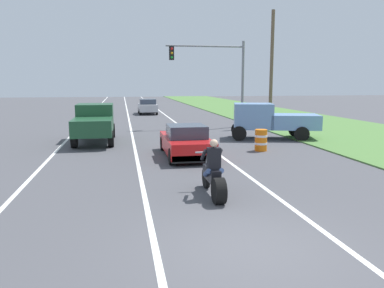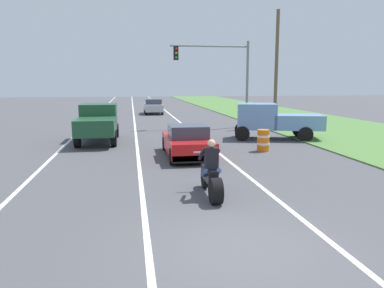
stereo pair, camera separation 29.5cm
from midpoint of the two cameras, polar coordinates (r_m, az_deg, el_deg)
The scene contains 13 objects.
ground_plane at distance 7.65m, azimuth 7.55°, elevation -15.11°, with size 160.00×160.00×0.00m, color #4C4C51.
lane_stripe_left_solid at distance 26.99m, azimuth -17.14°, elevation 2.11°, with size 0.14×120.00×0.01m, color white.
lane_stripe_right_solid at distance 27.10m, azimuth -1.84°, elevation 2.54°, with size 0.14×120.00×0.01m, color white.
lane_stripe_centre_dashed at distance 26.80m, azimuth -9.47°, elevation 2.35°, with size 0.14×120.00×0.01m, color white.
grass_verge_right at distance 30.29m, azimuth 17.48°, elevation 2.87°, with size 10.00×120.00×0.06m, color #517F3D.
motorcycle_with_rider at distance 10.50m, azimuth 2.45°, elevation -4.84°, with size 0.70×2.21×1.62m.
sports_car_red at distance 16.25m, azimuth -1.43°, elevation 0.31°, with size 1.84×4.30×1.37m.
pickup_truck_left_lane_dark_green at distance 20.76m, azimuth -14.80°, elevation 3.27°, with size 2.02×4.80×1.98m.
pickup_truck_right_shoulder_light_blue at distance 21.80m, azimuth 11.19°, elevation 3.67°, with size 5.14×3.14×1.98m.
traffic_light_mast_near at distance 27.07m, azimuth 3.69°, elevation 11.12°, with size 5.55×0.34×6.00m.
utility_pole_roadside at distance 27.99m, azimuth 11.51°, elevation 10.89°, with size 0.24×0.24×8.12m, color brown.
construction_barrel_nearest at distance 17.87m, azimuth 9.81°, elevation 0.58°, with size 0.58×0.58×1.00m.
distant_car_far_ahead at distance 38.81m, azimuth -6.89°, elevation 5.63°, with size 1.80×4.00×1.50m.
Camera 1 is at (-2.34, -6.59, 3.14)m, focal length 35.63 mm.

